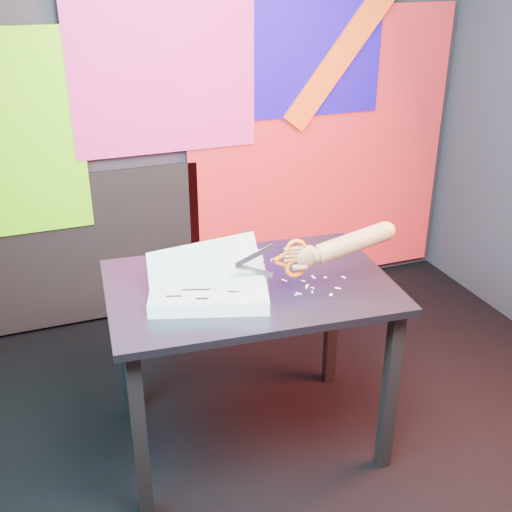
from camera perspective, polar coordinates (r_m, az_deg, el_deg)
name	(u,v)px	position (r m, az deg, el deg)	size (l,w,h in m)	color
room	(345,141)	(2.10, 7.91, 10.12)	(3.01, 3.01, 2.71)	black
backdrop	(224,144)	(3.53, -2.84, 9.88)	(2.88, 0.05, 2.08)	red
work_table	(249,307)	(2.51, -0.59, -4.51)	(1.14, 0.81, 0.75)	black
printout_stack	(209,289)	(2.36, -4.18, -2.97)	(0.50, 0.42, 0.22)	white
scissors	(291,259)	(2.32, 3.10, -0.26)	(0.27, 0.04, 0.15)	silver
hand_forearm	(345,245)	(2.37, 7.92, 0.99)	(0.42, 0.10, 0.15)	#8C6748
paper_clippings	(315,285)	(2.45, 5.23, -2.57)	(0.24, 0.19, 0.00)	white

